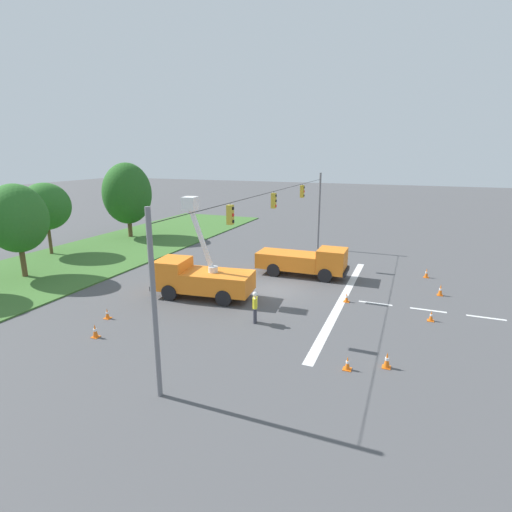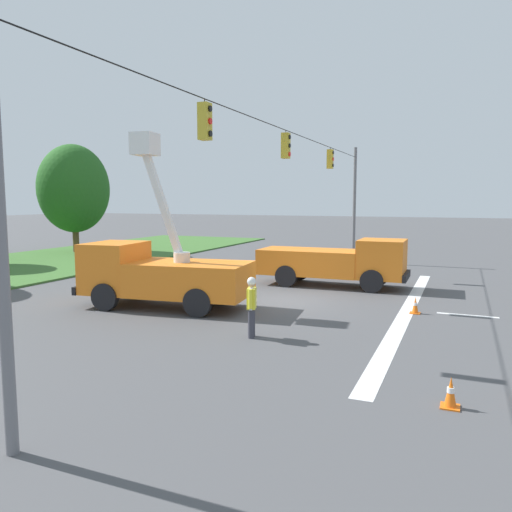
% 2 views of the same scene
% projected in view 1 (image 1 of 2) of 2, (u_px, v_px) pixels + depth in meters
% --- Properties ---
extents(ground_plane, '(200.00, 200.00, 0.00)m').
position_uv_depth(ground_plane, '(273.00, 290.00, 26.88)').
color(ground_plane, '#4C4C4F').
extents(grass_verge, '(56.00, 12.00, 0.10)m').
position_uv_depth(grass_verge, '(70.00, 263.00, 33.32)').
color(grass_verge, '#3D6B2D').
rests_on(grass_verge, ground).
extents(lane_markings, '(17.60, 15.25, 0.01)m').
position_uv_depth(lane_markings, '(367.00, 302.00, 24.68)').
color(lane_markings, silver).
rests_on(lane_markings, ground).
extents(signal_gantry, '(26.20, 0.33, 7.20)m').
position_uv_depth(signal_gantry, '(274.00, 225.00, 25.78)').
color(signal_gantry, slate).
rests_on(signal_gantry, ground).
extents(tree_centre, '(4.20, 4.29, 6.89)m').
position_uv_depth(tree_centre, '(17.00, 219.00, 28.54)').
color(tree_centre, brown).
rests_on(tree_centre, ground).
extents(tree_east, '(4.43, 4.04, 6.46)m').
position_uv_depth(tree_east, '(46.00, 207.00, 35.20)').
color(tree_east, brown).
rests_on(tree_east, ground).
extents(tree_far_east, '(5.49, 4.85, 8.01)m').
position_uv_depth(tree_far_east, '(127.00, 194.00, 42.52)').
color(tree_far_east, brown).
rests_on(tree_far_east, ground).
extents(utility_truck_bucket_lift, '(3.15, 6.54, 6.38)m').
position_uv_depth(utility_truck_bucket_lift, '(200.00, 277.00, 25.33)').
color(utility_truck_bucket_lift, orange).
rests_on(utility_truck_bucket_lift, ground).
extents(utility_truck_support_near, '(2.42, 6.78, 2.21)m').
position_uv_depth(utility_truck_support_near, '(305.00, 261.00, 29.77)').
color(utility_truck_support_near, orange).
rests_on(utility_truck_support_near, ground).
extents(road_worker, '(0.63, 0.34, 1.77)m').
position_uv_depth(road_worker, '(255.00, 305.00, 21.46)').
color(road_worker, '#383842').
rests_on(road_worker, ground).
extents(traffic_cone_foreground_left, '(0.36, 0.36, 0.71)m').
position_uv_depth(traffic_cone_foreground_left, '(426.00, 273.00, 29.49)').
color(traffic_cone_foreground_left, orange).
rests_on(traffic_cone_foreground_left, ground).
extents(traffic_cone_foreground_right, '(0.36, 0.36, 0.70)m').
position_uv_depth(traffic_cone_foreground_right, '(95.00, 331.00, 19.90)').
color(traffic_cone_foreground_right, orange).
rests_on(traffic_cone_foreground_right, ground).
extents(traffic_cone_mid_left, '(0.36, 0.36, 0.61)m').
position_uv_depth(traffic_cone_mid_left, '(347.00, 363.00, 16.93)').
color(traffic_cone_mid_left, orange).
rests_on(traffic_cone_mid_left, ground).
extents(traffic_cone_mid_right, '(0.36, 0.36, 0.74)m').
position_uv_depth(traffic_cone_mid_right, '(440.00, 290.00, 25.76)').
color(traffic_cone_mid_right, orange).
rests_on(traffic_cone_mid_right, ground).
extents(traffic_cone_near_bucket, '(0.36, 0.36, 0.60)m').
position_uv_depth(traffic_cone_near_bucket, '(107.00, 314.00, 22.19)').
color(traffic_cone_near_bucket, orange).
rests_on(traffic_cone_near_bucket, ground).
extents(traffic_cone_lane_edge_a, '(0.36, 0.36, 0.59)m').
position_uv_depth(traffic_cone_lane_edge_a, '(347.00, 298.00, 24.67)').
color(traffic_cone_lane_edge_a, orange).
rests_on(traffic_cone_lane_edge_a, ground).
extents(traffic_cone_lane_edge_b, '(0.36, 0.36, 0.60)m').
position_uv_depth(traffic_cone_lane_edge_b, '(431.00, 316.00, 21.86)').
color(traffic_cone_lane_edge_b, orange).
rests_on(traffic_cone_lane_edge_b, ground).
extents(traffic_cone_far_left, '(0.36, 0.36, 0.72)m').
position_uv_depth(traffic_cone_far_left, '(387.00, 360.00, 17.07)').
color(traffic_cone_far_left, orange).
rests_on(traffic_cone_far_left, ground).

